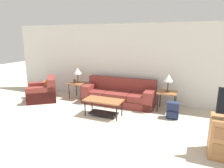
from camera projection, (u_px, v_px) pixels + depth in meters
The scene contains 11 objects.
ground_plane at pixel (52, 163), 3.55m from camera, with size 24.00×24.00×0.00m, color beige.
wall_back at pixel (126, 63), 6.82m from camera, with size 9.16×0.06×2.60m.
couch at pixel (119, 95), 6.61m from camera, with size 2.37×0.91×0.82m.
armchair at pixel (44, 92), 6.97m from camera, with size 1.35×1.37×0.80m.
coffee_table at pixel (103, 104), 5.55m from camera, with size 1.07×0.53×0.48m.
side_table_left at pixel (78, 84), 7.11m from camera, with size 0.55×0.54×0.57m.
side_table_right at pixel (167, 94), 5.93m from camera, with size 0.55×0.54×0.57m.
table_lamp_left at pixel (78, 71), 7.00m from camera, with size 0.27×0.27×0.54m.
table_lamp_right at pixel (168, 78), 5.82m from camera, with size 0.27×0.27×0.54m.
backpack at pixel (173, 110), 5.42m from camera, with size 0.31×0.30×0.46m.
picture_frame at pixel (75, 81), 7.04m from camera, with size 0.10×0.04×0.13m.
Camera 1 is at (2.20, -2.46, 2.20)m, focal length 32.00 mm.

